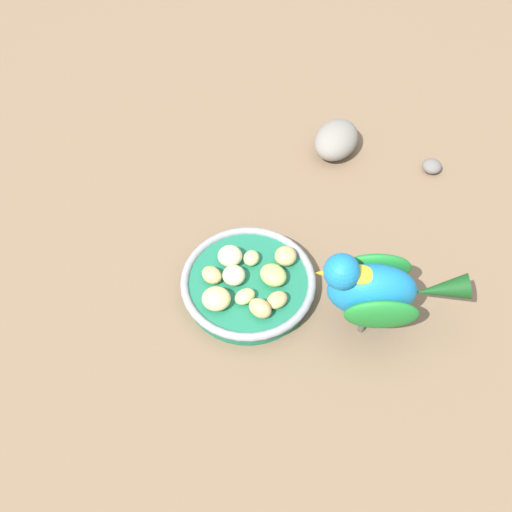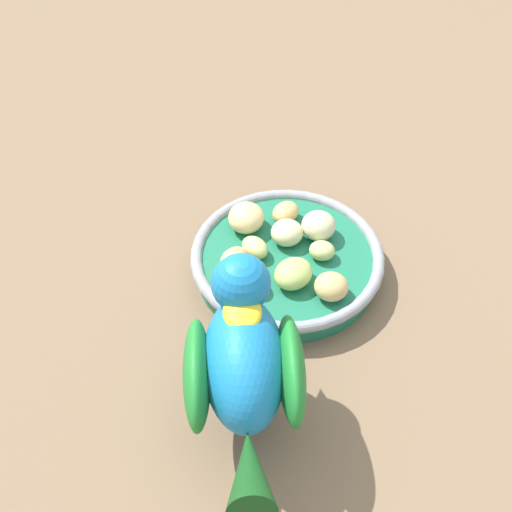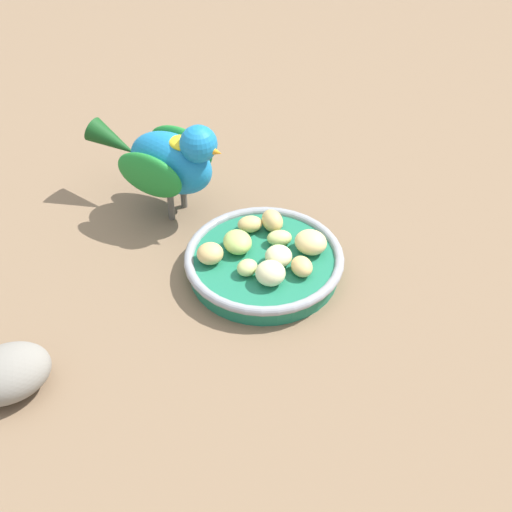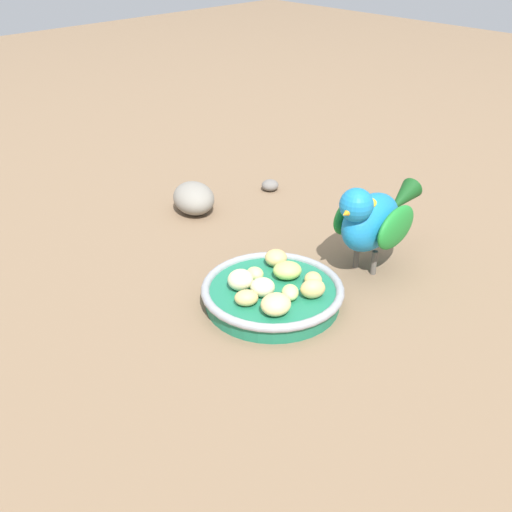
# 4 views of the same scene
# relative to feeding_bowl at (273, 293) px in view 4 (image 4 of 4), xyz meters

# --- Properties ---
(ground_plane) EXTENTS (4.00, 4.00, 0.00)m
(ground_plane) POSITION_rel_feeding_bowl_xyz_m (0.00, -0.01, -0.02)
(ground_plane) COLOR #7A6047
(feeding_bowl) EXTENTS (0.18, 0.18, 0.03)m
(feeding_bowl) POSITION_rel_feeding_bowl_xyz_m (0.00, 0.00, 0.00)
(feeding_bowl) COLOR #1E7251
(feeding_bowl) RESTS_ON ground_plane
(apple_piece_0) EXTENTS (0.04, 0.04, 0.03)m
(apple_piece_0) POSITION_rel_feeding_bowl_xyz_m (0.04, 0.04, 0.02)
(apple_piece_0) COLOR #E5C67F
(apple_piece_0) RESTS_ON feeding_bowl
(apple_piece_1) EXTENTS (0.04, 0.04, 0.02)m
(apple_piece_1) POSITION_rel_feeding_bowl_xyz_m (0.02, 0.00, 0.02)
(apple_piece_1) COLOR beige
(apple_piece_1) RESTS_ON feeding_bowl
(apple_piece_2) EXTENTS (0.04, 0.04, 0.03)m
(apple_piece_2) POSITION_rel_feeding_bowl_xyz_m (0.03, -0.03, 0.02)
(apple_piece_2) COLOR beige
(apple_piece_2) RESTS_ON feeding_bowl
(apple_piece_3) EXTENTS (0.05, 0.05, 0.02)m
(apple_piece_3) POSITION_rel_feeding_bowl_xyz_m (-0.03, -0.00, 0.02)
(apple_piece_3) COLOR #B2CC66
(apple_piece_3) RESTS_ON feeding_bowl
(apple_piece_4) EXTENTS (0.03, 0.03, 0.02)m
(apple_piece_4) POSITION_rel_feeding_bowl_xyz_m (-0.05, -0.04, 0.02)
(apple_piece_4) COLOR tan
(apple_piece_4) RESTS_ON feeding_bowl
(apple_piece_5) EXTENTS (0.04, 0.04, 0.02)m
(apple_piece_5) POSITION_rel_feeding_bowl_xyz_m (-0.02, 0.05, 0.02)
(apple_piece_5) COLOR tan
(apple_piece_5) RESTS_ON feeding_bowl
(apple_piece_6) EXTENTS (0.04, 0.04, 0.02)m
(apple_piece_6) POSITION_rel_feeding_bowl_xyz_m (0.00, 0.03, 0.02)
(apple_piece_6) COLOR #C6D17A
(apple_piece_6) RESTS_ON feeding_bowl
(apple_piece_7) EXTENTS (0.03, 0.03, 0.02)m
(apple_piece_7) POSITION_rel_feeding_bowl_xyz_m (-0.00, -0.03, 0.02)
(apple_piece_7) COLOR #C6D17A
(apple_piece_7) RESTS_ON feeding_bowl
(apple_piece_8) EXTENTS (0.04, 0.04, 0.02)m
(apple_piece_8) POSITION_rel_feeding_bowl_xyz_m (0.05, 0.00, 0.02)
(apple_piece_8) COLOR tan
(apple_piece_8) RESTS_ON feeding_bowl
(apple_piece_9) EXTENTS (0.04, 0.04, 0.02)m
(apple_piece_9) POSITION_rel_feeding_bowl_xyz_m (-0.04, 0.03, 0.02)
(apple_piece_9) COLOR tan
(apple_piece_9) RESTS_ON feeding_bowl
(parrot) EXTENTS (0.20, 0.10, 0.14)m
(parrot) POSITION_rel_feeding_bowl_xyz_m (-0.16, 0.03, 0.06)
(parrot) COLOR #59544C
(parrot) RESTS_ON ground_plane
(rock_large) EXTENTS (0.09, 0.11, 0.05)m
(rock_large) POSITION_rel_feeding_bowl_xyz_m (-0.10, -0.29, 0.01)
(rock_large) COLOR gray
(rock_large) RESTS_ON ground_plane
(pebble_0) EXTENTS (0.04, 0.04, 0.02)m
(pebble_0) POSITION_rel_feeding_bowl_xyz_m (-0.26, -0.26, -0.01)
(pebble_0) COLOR slate
(pebble_0) RESTS_ON ground_plane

